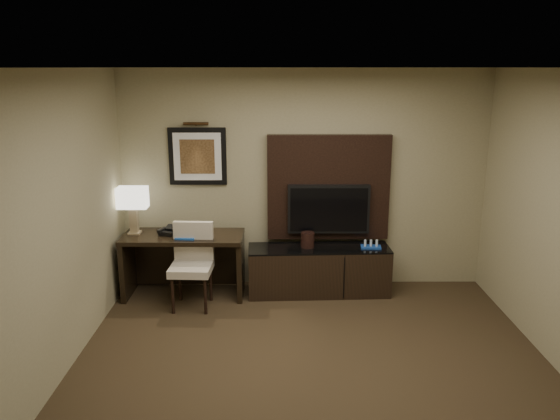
{
  "coord_description": "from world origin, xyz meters",
  "views": [
    {
      "loc": [
        -0.31,
        -4.12,
        2.7
      ],
      "look_at": [
        -0.3,
        1.8,
        1.15
      ],
      "focal_mm": 35.0,
      "sensor_mm": 36.0,
      "label": 1
    }
  ],
  "objects_px": {
    "tv": "(329,209)",
    "desk_phone": "(168,231)",
    "credenza": "(319,270)",
    "desk_chair": "(191,268)",
    "table_lamp": "(133,211)",
    "ice_bucket": "(308,240)",
    "minibar_tray": "(371,244)",
    "desk": "(184,265)"
  },
  "relations": [
    {
      "from": "table_lamp",
      "to": "ice_bucket",
      "type": "xyz_separation_m",
      "value": [
        2.08,
        0.01,
        -0.36
      ]
    },
    {
      "from": "table_lamp",
      "to": "minibar_tray",
      "type": "height_order",
      "value": "table_lamp"
    },
    {
      "from": "desk",
      "to": "ice_bucket",
      "type": "xyz_separation_m",
      "value": [
        1.49,
        0.06,
        0.3
      ]
    },
    {
      "from": "ice_bucket",
      "to": "minibar_tray",
      "type": "bearing_deg",
      "value": -2.04
    },
    {
      "from": "table_lamp",
      "to": "ice_bucket",
      "type": "height_order",
      "value": "table_lamp"
    },
    {
      "from": "credenza",
      "to": "ice_bucket",
      "type": "xyz_separation_m",
      "value": [
        -0.14,
        0.01,
        0.39
      ]
    },
    {
      "from": "desk_chair",
      "to": "minibar_tray",
      "type": "relative_size",
      "value": 4.0
    },
    {
      "from": "tv",
      "to": "ice_bucket",
      "type": "xyz_separation_m",
      "value": [
        -0.26,
        -0.18,
        -0.34
      ]
    },
    {
      "from": "credenza",
      "to": "desk_chair",
      "type": "height_order",
      "value": "desk_chair"
    },
    {
      "from": "desk_phone",
      "to": "desk",
      "type": "bearing_deg",
      "value": 14.71
    },
    {
      "from": "desk",
      "to": "desk_phone",
      "type": "relative_size",
      "value": 7.61
    },
    {
      "from": "credenza",
      "to": "minibar_tray",
      "type": "xyz_separation_m",
      "value": [
        0.62,
        -0.01,
        0.34
      ]
    },
    {
      "from": "credenza",
      "to": "minibar_tray",
      "type": "height_order",
      "value": "minibar_tray"
    },
    {
      "from": "tv",
      "to": "desk",
      "type": "bearing_deg",
      "value": -172.22
    },
    {
      "from": "desk_chair",
      "to": "desk_phone",
      "type": "height_order",
      "value": "desk_chair"
    },
    {
      "from": "tv",
      "to": "desk_phone",
      "type": "relative_size",
      "value": 5.32
    },
    {
      "from": "credenza",
      "to": "desk_phone",
      "type": "xyz_separation_m",
      "value": [
        -1.81,
        -0.04,
        0.52
      ]
    },
    {
      "from": "desk",
      "to": "credenza",
      "type": "distance_m",
      "value": 1.64
    },
    {
      "from": "desk_chair",
      "to": "ice_bucket",
      "type": "height_order",
      "value": "desk_chair"
    },
    {
      "from": "tv",
      "to": "desk_chair",
      "type": "bearing_deg",
      "value": -159.7
    },
    {
      "from": "table_lamp",
      "to": "ice_bucket",
      "type": "distance_m",
      "value": 2.11
    },
    {
      "from": "desk",
      "to": "minibar_tray",
      "type": "relative_size",
      "value": 5.93
    },
    {
      "from": "desk",
      "to": "desk_chair",
      "type": "height_order",
      "value": "desk_chair"
    },
    {
      "from": "ice_bucket",
      "to": "minibar_tray",
      "type": "height_order",
      "value": "ice_bucket"
    },
    {
      "from": "desk_chair",
      "to": "ice_bucket",
      "type": "bearing_deg",
      "value": 19.63
    },
    {
      "from": "tv",
      "to": "table_lamp",
      "type": "height_order",
      "value": "same"
    },
    {
      "from": "ice_bucket",
      "to": "minibar_tray",
      "type": "relative_size",
      "value": 0.77
    },
    {
      "from": "desk_chair",
      "to": "desk",
      "type": "bearing_deg",
      "value": 114.31
    },
    {
      "from": "credenza",
      "to": "ice_bucket",
      "type": "height_order",
      "value": "ice_bucket"
    },
    {
      "from": "credenza",
      "to": "desk_chair",
      "type": "bearing_deg",
      "value": -167.18
    },
    {
      "from": "minibar_tray",
      "to": "desk",
      "type": "bearing_deg",
      "value": -179.11
    },
    {
      "from": "credenza",
      "to": "minibar_tray",
      "type": "relative_size",
      "value": 7.1
    },
    {
      "from": "desk",
      "to": "desk_chair",
      "type": "distance_m",
      "value": 0.4
    },
    {
      "from": "credenza",
      "to": "tv",
      "type": "bearing_deg",
      "value": 54.95
    },
    {
      "from": "tv",
      "to": "minibar_tray",
      "type": "height_order",
      "value": "tv"
    },
    {
      "from": "credenza",
      "to": "minibar_tray",
      "type": "bearing_deg",
      "value": -3.78
    },
    {
      "from": "desk_phone",
      "to": "minibar_tray",
      "type": "bearing_deg",
      "value": 19.65
    },
    {
      "from": "credenza",
      "to": "desk_phone",
      "type": "bearing_deg",
      "value": 178.73
    },
    {
      "from": "desk_phone",
      "to": "desk_chair",
      "type": "bearing_deg",
      "value": -30.43
    },
    {
      "from": "ice_bucket",
      "to": "credenza",
      "type": "bearing_deg",
      "value": -5.07
    },
    {
      "from": "desk",
      "to": "minibar_tray",
      "type": "height_order",
      "value": "desk"
    },
    {
      "from": "desk_chair",
      "to": "desk_phone",
      "type": "bearing_deg",
      "value": 132.83
    }
  ]
}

